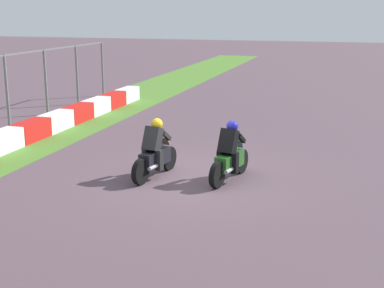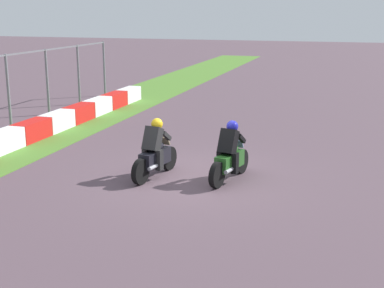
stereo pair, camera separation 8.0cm
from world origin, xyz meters
TOP-DOWN VIEW (x-y plane):
  - ground_plane at (0.00, 0.00)m, footprint 120.00×120.00m
  - rider_lane_a at (0.14, -0.95)m, footprint 2.02×0.63m
  - rider_lane_b at (-0.14, 0.94)m, footprint 2.03×0.61m

SIDE VIEW (x-z plane):
  - ground_plane at x=0.00m, z-range 0.00..0.00m
  - rider_lane_a at x=0.14m, z-range -0.13..1.38m
  - rider_lane_b at x=-0.14m, z-range -0.13..1.38m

